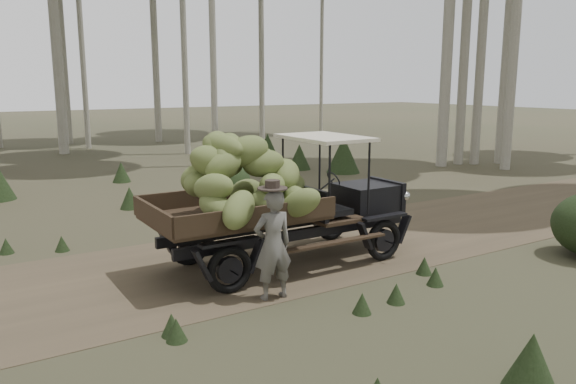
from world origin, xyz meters
The scene contains 5 objects.
ground centered at (0.00, 0.00, 0.00)m, with size 120.00×120.00×0.00m, color #473D2B.
dirt_track centered at (0.00, 0.00, 0.00)m, with size 70.00×4.00×0.01m, color brown.
banana_truck centered at (0.09, -0.58, 1.41)m, with size 4.88×2.30×2.43m.
farmer centered at (-0.49, -1.78, 0.84)m, with size 0.63×0.47×1.78m.
undergrowth centered at (0.95, 1.15, 0.51)m, with size 24.10×21.09×1.31m.
Camera 1 is at (-4.46, -8.57, 3.15)m, focal length 35.00 mm.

